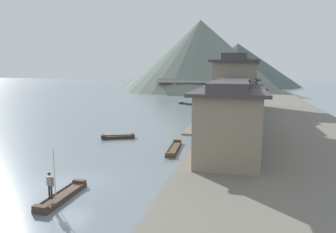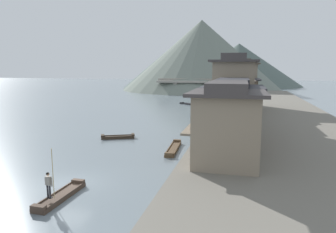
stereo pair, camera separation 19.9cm
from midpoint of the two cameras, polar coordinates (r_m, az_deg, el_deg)
The scene contains 21 objects.
ground_plane at distance 22.93m, azimuth -17.96°, elevation -12.01°, with size 400.00×400.00×0.00m, color slate.
riverbank_right at distance 48.94m, azimuth 18.62°, elevation -0.39°, with size 18.00×110.00×0.93m, color #6B665B.
boat_foreground_poled at distance 20.80m, azimuth -19.42°, elevation -13.83°, with size 1.05×4.51×0.47m.
boatman_person at distance 19.49m, azimuth -21.37°, elevation -11.33°, with size 0.57×0.30×3.04m.
boat_moored_nearest at distance 49.06m, azimuth 6.36°, elevation -0.25°, with size 1.15×5.08×0.65m.
boat_moored_second at distance 35.92m, azimuth -9.46°, elevation -3.80°, with size 3.83×2.32×0.49m.
boat_moored_third at distance 64.84m, azimuth 7.69°, elevation 2.01°, with size 1.64×4.39×0.71m.
boat_moored_far at distance 30.49m, azimuth 0.90°, elevation -6.01°, with size 1.26×5.59×0.45m.
boat_midriver_drifting at distance 68.29m, azimuth 3.92°, elevation 2.31°, with size 5.26×4.07×0.34m.
boat_midriver_upstream at distance 42.34m, azimuth 5.39°, elevation -1.83°, with size 1.72×4.70×0.36m.
boat_upstream_distant at distance 72.37m, azimuth 8.58°, elevation 2.66°, with size 1.25×4.98×0.56m.
house_waterfront_nearest at distance 23.39m, azimuth 10.88°, elevation -1.29°, with size 5.79×6.55×6.14m.
house_waterfront_second at distance 29.99m, azimuth 11.71°, elevation 0.92°, with size 6.01×7.10×6.14m.
house_waterfront_tall at distance 37.57m, azimuth 11.93°, elevation 4.50°, with size 5.70×7.35×8.74m.
house_waterfront_narrow at distance 45.09m, azimuth 12.19°, elevation 3.56°, with size 5.74×7.41×6.14m.
house_waterfront_far at distance 51.53m, azimuth 12.93°, elevation 4.20°, with size 6.72×6.18×6.14m.
house_waterfront_end at distance 58.35m, azimuth 13.09°, elevation 5.99°, with size 6.79×8.20×8.74m.
stone_bridge at distance 93.95m, azimuth 6.53°, elevation 6.03°, with size 29.47×2.40×4.89m.
hill_far_west at distance 119.15m, azimuth 5.96°, elevation 11.32°, with size 59.53×59.53×25.91m, color slate.
hill_far_centre at distance 130.80m, azimuth 4.11°, elevation 10.67°, with size 56.98×56.98×23.80m, color #4C5B56.
hill_far_east at distance 147.11m, azimuth 12.73°, elevation 9.40°, with size 56.43×56.43×19.23m, color #4C5B56.
Camera 1 is at (11.38, -18.17, 8.05)m, focal length 32.70 mm.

